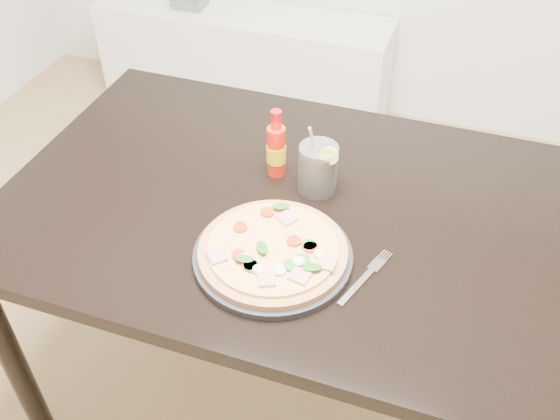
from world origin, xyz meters
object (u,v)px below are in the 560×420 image
(plate, at_px, (273,256))
(hot_sauce_bottle, at_px, (276,149))
(media_console, at_px, (244,62))
(pizza, at_px, (273,250))
(dining_table, at_px, (296,229))
(fork, at_px, (367,276))
(cola_cup, at_px, (318,169))

(plate, relative_size, hot_sauce_bottle, 1.89)
(plate, xyz_separation_m, media_console, (-0.75, 1.67, -0.51))
(pizza, bearing_deg, dining_table, 92.73)
(media_console, bearing_deg, hot_sauce_bottle, -64.70)
(fork, bearing_deg, media_console, 139.06)
(pizza, xyz_separation_m, cola_cup, (0.02, 0.26, 0.03))
(fork, height_order, media_console, fork)
(plate, relative_size, media_console, 0.24)
(hot_sauce_bottle, bearing_deg, fork, -42.72)
(dining_table, bearing_deg, pizza, -87.27)
(pizza, bearing_deg, fork, 4.51)
(hot_sauce_bottle, bearing_deg, plate, -72.16)
(plate, xyz_separation_m, hot_sauce_bottle, (-0.09, 0.28, 0.06))
(plate, bearing_deg, hot_sauce_bottle, 107.84)
(hot_sauce_bottle, height_order, fork, hot_sauce_bottle)
(plate, distance_m, fork, 0.20)
(hot_sauce_bottle, bearing_deg, dining_table, -48.94)
(cola_cup, bearing_deg, hot_sauce_bottle, 167.22)
(pizza, bearing_deg, media_console, 114.10)
(cola_cup, bearing_deg, dining_table, -112.35)
(cola_cup, bearing_deg, media_console, 118.58)
(dining_table, distance_m, cola_cup, 0.16)
(hot_sauce_bottle, xyz_separation_m, media_console, (-0.65, 1.38, -0.57))
(hot_sauce_bottle, relative_size, media_console, 0.13)
(plate, height_order, pizza, pizza)
(cola_cup, height_order, media_console, cola_cup)
(pizza, xyz_separation_m, hot_sauce_bottle, (-0.09, 0.29, 0.04))
(dining_table, height_order, pizza, pizza)
(dining_table, bearing_deg, hot_sauce_bottle, 131.06)
(dining_table, xyz_separation_m, fork, (0.21, -0.17, 0.09))
(hot_sauce_bottle, relative_size, cola_cup, 0.99)
(hot_sauce_bottle, height_order, cola_cup, cola_cup)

